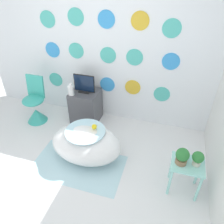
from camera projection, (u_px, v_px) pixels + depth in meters
ground_plane at (61, 196)px, 2.67m from camera, size 12.00×12.00×0.00m
wall_back_dotted at (106, 45)px, 3.35m from camera, size 4.45×0.05×2.60m
rug at (78, 165)px, 3.06m from camera, size 1.26×0.72×0.01m
bathtub at (86, 144)px, 3.05m from camera, size 1.00×0.67×0.51m
rubber_duck at (94, 127)px, 2.90m from camera, size 0.07×0.08×0.08m
chair at (35, 108)px, 3.78m from camera, size 0.37×0.37×0.82m
tv_cabinet at (86, 106)px, 3.79m from camera, size 0.46×0.44×0.57m
tv at (84, 84)px, 3.55m from camera, size 0.36×0.12×0.30m
vase at (71, 90)px, 3.50m from camera, size 0.10×0.10×0.20m
side_table at (186, 169)px, 2.56m from camera, size 0.38×0.31×0.45m
potted_plant_left at (182, 156)px, 2.45m from camera, size 0.15×0.15×0.21m
potted_plant_right at (198, 158)px, 2.43m from camera, size 0.13×0.13×0.18m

